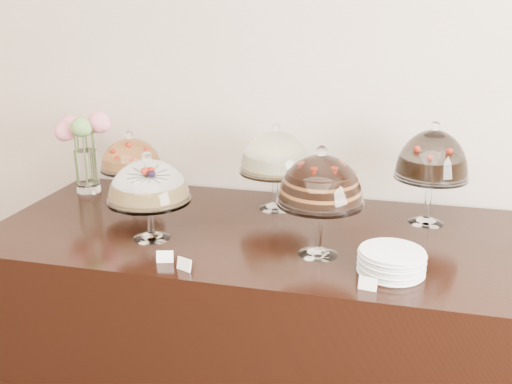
% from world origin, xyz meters
% --- Properties ---
extents(wall_back, '(5.00, 0.04, 3.00)m').
position_xyz_m(wall_back, '(0.00, 3.00, 1.50)').
color(wall_back, beige).
rests_on(wall_back, ground).
extents(display_counter, '(2.20, 1.00, 0.90)m').
position_xyz_m(display_counter, '(-0.07, 2.45, 0.45)').
color(display_counter, black).
rests_on(display_counter, ground).
extents(cake_stand_sugar_sponge, '(0.32, 0.32, 0.35)m').
position_xyz_m(cake_stand_sugar_sponge, '(-0.47, 2.26, 1.12)').
color(cake_stand_sugar_sponge, white).
rests_on(cake_stand_sugar_sponge, display_counter).
extents(cake_stand_choco_layer, '(0.32, 0.32, 0.42)m').
position_xyz_m(cake_stand_choco_layer, '(0.20, 2.27, 1.18)').
color(cake_stand_choco_layer, white).
rests_on(cake_stand_choco_layer, display_counter).
extents(cake_stand_cheesecake, '(0.33, 0.33, 0.39)m').
position_xyz_m(cake_stand_cheesecake, '(-0.06, 2.72, 1.15)').
color(cake_stand_cheesecake, white).
rests_on(cake_stand_cheesecake, display_counter).
extents(cake_stand_dark_choco, '(0.30, 0.30, 0.44)m').
position_xyz_m(cake_stand_dark_choco, '(0.60, 2.70, 1.18)').
color(cake_stand_dark_choco, white).
rests_on(cake_stand_dark_choco, display_counter).
extents(cake_stand_fruit_tart, '(0.29, 0.29, 0.33)m').
position_xyz_m(cake_stand_fruit_tart, '(-0.75, 2.68, 1.11)').
color(cake_stand_fruit_tart, white).
rests_on(cake_stand_fruit_tart, display_counter).
extents(flower_vase, '(0.27, 0.33, 0.41)m').
position_xyz_m(flower_vase, '(-1.01, 2.74, 1.16)').
color(flower_vase, white).
rests_on(flower_vase, display_counter).
extents(plate_stack, '(0.23, 0.23, 0.08)m').
position_xyz_m(plate_stack, '(0.46, 2.17, 0.94)').
color(plate_stack, white).
rests_on(plate_stack, display_counter).
extents(price_card_left, '(0.06, 0.04, 0.04)m').
position_xyz_m(price_card_left, '(-0.24, 2.02, 0.92)').
color(price_card_left, white).
rests_on(price_card_left, display_counter).
extents(price_card_right, '(0.06, 0.03, 0.04)m').
position_xyz_m(price_card_right, '(0.39, 2.03, 0.92)').
color(price_card_right, white).
rests_on(price_card_right, display_counter).
extents(price_card_extra, '(0.06, 0.03, 0.04)m').
position_xyz_m(price_card_extra, '(-0.33, 2.06, 0.92)').
color(price_card_extra, white).
rests_on(price_card_extra, display_counter).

